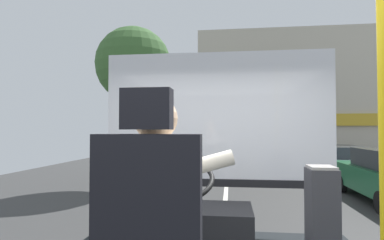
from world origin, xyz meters
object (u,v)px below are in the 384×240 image
Objects in this scene: steering_console at (190,227)px; handrail_pole at (383,129)px; bus_driver at (158,201)px; parked_car_white at (338,161)px; fare_box at (322,222)px; parked_car_black at (305,150)px.

handrail_pole reaches higher than steering_console.
handrail_pole is at bearing 4.25° from bus_driver.
fare_box is at bearing -108.45° from parked_car_white.
parked_car_black is (3.41, 16.79, -1.14)m from handrail_pole.
bus_driver reaches higher than parked_car_black.
bus_driver is 0.19× the size of parked_car_white.
handrail_pole is 1.06m from fare_box.
bus_driver reaches higher than parked_car_white.
parked_car_white is 5.64m from parked_car_black.
bus_driver is 17.48m from parked_car_black.
parked_car_black is at bearing 89.63° from parked_car_white.
parked_car_white is 1.02× the size of parked_car_black.
handrail_pole is (1.11, 0.08, 0.36)m from bus_driver.
bus_driver is at bearing -139.23° from fare_box.
parked_car_white is (3.45, 10.33, -0.51)m from fare_box.
steering_console reaches higher than fare_box.
steering_console is at bearing -114.14° from parked_car_white.
bus_driver is at bearing -111.76° from parked_car_white.
steering_console reaches higher than parked_car_black.
fare_box is 0.19× the size of parked_car_black.
steering_console is 1.35× the size of fare_box.
handrail_pole reaches higher than fare_box.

